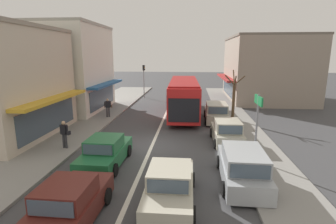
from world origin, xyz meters
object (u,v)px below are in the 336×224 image
object	(u,v)px
city_bus	(184,95)
sedan_adjacent_lane_trail	(68,205)
street_tree_right	(234,98)
parked_wagon_kerb_third	(216,112)
sedan_behind_bus_near	(170,186)
parked_wagon_kerb_front	(242,167)
pedestrian_browsing_midblock	(108,107)
directional_road_sign	(258,113)
pedestrian_with_handbag_near	(64,133)
traffic_light_downstreet	(144,76)
parked_hatchback_kerb_second	(227,133)
sedan_queue_gap_filler	(105,152)

from	to	relation	value
city_bus	sedan_adjacent_lane_trail	bearing A→B (deg)	-101.28
sedan_adjacent_lane_trail	street_tree_right	bearing A→B (deg)	62.53
parked_wagon_kerb_third	city_bus	bearing A→B (deg)	142.13
sedan_adjacent_lane_trail	sedan_behind_bus_near	bearing A→B (deg)	26.05
parked_wagon_kerb_front	pedestrian_browsing_midblock	xyz separation A→B (m)	(-9.51, 11.04, 0.32)
directional_road_sign	city_bus	bearing A→B (deg)	110.35
sedan_adjacent_lane_trail	sedan_behind_bus_near	distance (m)	3.60
street_tree_right	pedestrian_with_handbag_near	size ratio (longest dim) A/B	2.62
city_bus	pedestrian_browsing_midblock	distance (m)	6.92
parked_wagon_kerb_front	directional_road_sign	size ratio (longest dim) A/B	1.26
parked_wagon_kerb_front	traffic_light_downstreet	distance (m)	24.31
parked_hatchback_kerb_second	directional_road_sign	world-z (taller)	directional_road_sign
sedan_behind_bus_near	traffic_light_downstreet	bearing A→B (deg)	102.39
city_bus	sedan_behind_bus_near	size ratio (longest dim) A/B	2.60
parked_hatchback_kerb_second	sedan_adjacent_lane_trail	bearing A→B (deg)	-125.85
parked_wagon_kerb_front	parked_wagon_kerb_third	distance (m)	10.93
sedan_adjacent_lane_trail	parked_hatchback_kerb_second	xyz separation A→B (m)	(6.26, 8.66, 0.05)
sedan_queue_gap_filler	parked_wagon_kerb_front	world-z (taller)	parked_wagon_kerb_front
city_bus	directional_road_sign	size ratio (longest dim) A/B	3.04
sedan_behind_bus_near	pedestrian_with_handbag_near	xyz separation A→B (m)	(-6.58, 4.99, 0.40)
parked_hatchback_kerb_second	traffic_light_downstreet	distance (m)	19.51
sedan_adjacent_lane_trail	parked_hatchback_kerb_second	world-z (taller)	parked_hatchback_kerb_second
sedan_behind_bus_near	pedestrian_with_handbag_near	world-z (taller)	pedestrian_with_handbag_near
city_bus	pedestrian_browsing_midblock	world-z (taller)	city_bus
street_tree_right	parked_wagon_kerb_front	bearing A→B (deg)	-96.43
sedan_queue_gap_filler	pedestrian_with_handbag_near	bearing A→B (deg)	149.13
parked_wagon_kerb_front	directional_road_sign	distance (m)	3.18
sedan_behind_bus_near	street_tree_right	bearing A→B (deg)	71.65
city_bus	pedestrian_browsing_midblock	bearing A→B (deg)	-162.54
parked_wagon_kerb_front	street_tree_right	distance (m)	11.12
traffic_light_downstreet	directional_road_sign	bearing A→B (deg)	-65.13
city_bus	parked_wagon_kerb_front	world-z (taller)	city_bus
traffic_light_downstreet	city_bus	bearing A→B (deg)	-60.41
sedan_adjacent_lane_trail	parked_wagon_kerb_third	distance (m)	15.59
sedan_queue_gap_filler	street_tree_right	xyz separation A→B (m)	(7.80, 9.64, 1.29)
pedestrian_browsing_midblock	street_tree_right	bearing A→B (deg)	-0.31
parked_wagon_kerb_front	street_tree_right	world-z (taller)	street_tree_right
sedan_adjacent_lane_trail	parked_hatchback_kerb_second	bearing A→B (deg)	54.15
sedan_behind_bus_near	parked_hatchback_kerb_second	bearing A→B (deg)	66.89
street_tree_right	pedestrian_with_handbag_near	world-z (taller)	street_tree_right
traffic_light_downstreet	street_tree_right	distance (m)	15.21
parked_wagon_kerb_third	traffic_light_downstreet	size ratio (longest dim) A/B	1.08
sedan_adjacent_lane_trail	sedan_queue_gap_filler	bearing A→B (deg)	93.77
parked_wagon_kerb_third	pedestrian_with_handbag_near	xyz separation A→B (m)	(-9.44, -7.77, 0.32)
parked_wagon_kerb_third	traffic_light_downstreet	xyz separation A→B (m)	(-8.26, 11.79, 2.11)
sedan_queue_gap_filler	directional_road_sign	xyz separation A→B (m)	(7.62, 0.94, 2.01)
parked_hatchback_kerb_second	directional_road_sign	distance (m)	3.70
sedan_adjacent_lane_trail	directional_road_sign	distance (m)	9.49
city_bus	parked_wagon_kerb_front	distance (m)	13.48
city_bus	directional_road_sign	xyz separation A→B (m)	(4.01, -10.82, 0.80)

